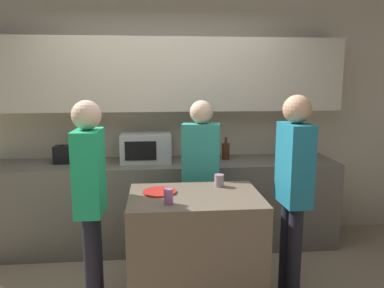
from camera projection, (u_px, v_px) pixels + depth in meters
back_wall at (165, 102)px, 4.08m from camera, size 6.40×0.40×2.70m
back_counter at (167, 204)px, 4.00m from camera, size 3.60×0.62×0.92m
kitchen_island at (195, 251)px, 2.92m from camera, size 1.01×0.70×0.91m
microwave at (146, 147)px, 3.93m from camera, size 0.52×0.39×0.30m
toaster at (67, 154)px, 3.87m from camera, size 0.26×0.16×0.18m
potted_plant at (293, 140)px, 4.07m from camera, size 0.14×0.14×0.39m
bottle_0 at (204, 150)px, 4.06m from camera, size 0.07×0.07×0.25m
bottle_1 at (216, 152)px, 3.94m from camera, size 0.06×0.06×0.27m
bottle_2 at (226, 151)px, 4.04m from camera, size 0.08×0.08×0.24m
plate_on_island at (160, 192)px, 2.90m from camera, size 0.26×0.26×0.01m
cup_0 at (219, 180)px, 3.06m from camera, size 0.08×0.08×0.10m
cup_1 at (168, 196)px, 2.63m from camera, size 0.07×0.07×0.11m
person_left at (294, 181)px, 2.94m from camera, size 0.22×0.35×1.67m
person_center at (90, 190)px, 2.78m from camera, size 0.22×0.34×1.64m
person_right at (201, 171)px, 3.45m from camera, size 0.37×0.25×1.60m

